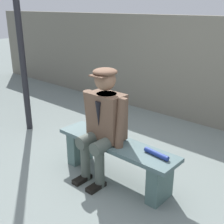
% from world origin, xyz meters
% --- Properties ---
extents(ground_plane, '(30.00, 30.00, 0.00)m').
position_xyz_m(ground_plane, '(0.00, 0.00, 0.00)').
color(ground_plane, slate).
extents(bench, '(1.52, 0.38, 0.47)m').
position_xyz_m(bench, '(0.00, 0.00, 0.31)').
color(bench, '#485F61').
rests_on(bench, ground).
extents(seated_man, '(0.58, 0.55, 1.30)m').
position_xyz_m(seated_man, '(0.13, 0.06, 0.72)').
color(seated_man, brown).
rests_on(seated_man, ground).
extents(rolled_magazine, '(0.30, 0.08, 0.05)m').
position_xyz_m(rolled_magazine, '(-0.52, -0.04, 0.50)').
color(rolled_magazine, navy).
rests_on(rolled_magazine, bench).
extents(stadium_wall, '(12.00, 0.24, 1.77)m').
position_xyz_m(stadium_wall, '(0.00, -2.32, 0.89)').
color(stadium_wall, '#6B675B').
rests_on(stadium_wall, ground).
extents(lamp_post, '(0.25, 0.25, 2.77)m').
position_xyz_m(lamp_post, '(2.03, -0.17, 1.83)').
color(lamp_post, black).
rests_on(lamp_post, ground).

